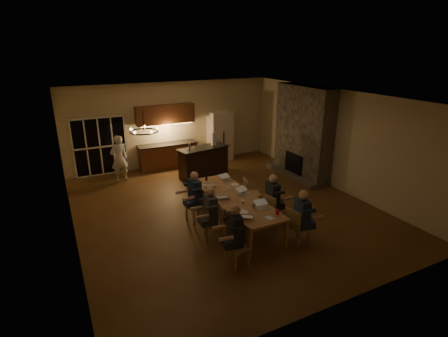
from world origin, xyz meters
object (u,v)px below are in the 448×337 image
person_left_mid (211,214)px  redcup_mid (212,191)px  can_cola (206,178)px  laptop_c (222,193)px  dining_table (235,210)px  laptop_b (263,204)px  laptop_f (227,177)px  laptop_e (209,182)px  chair_left_mid (213,223)px  chair_right_near (298,225)px  refrigerator (220,136)px  plate_near (258,203)px  chair_left_near (237,246)px  bar_blender (214,139)px  chandelier (144,131)px  mug_back (212,188)px  can_right (242,189)px  chair_right_far (252,193)px  laptop_d (244,191)px  plate_left (242,212)px  plate_far (235,185)px  chair_left_far (196,206)px  can_silver (253,205)px  person_right_mid (272,200)px  laptop_a (246,212)px  person_left_near (235,234)px  chair_right_mid (274,210)px  person_left_far (195,196)px  redcup_near (277,212)px  mug_front (243,202)px  bar_bottle (190,147)px  mug_mid (228,188)px  standing_person (119,159)px  bar_island (204,162)px  person_right_near (302,218)px

person_left_mid → redcup_mid: (0.47, 0.95, 0.12)m
can_cola → laptop_c: bearing=-95.2°
dining_table → laptop_b: size_ratio=10.39×
dining_table → laptop_f: laptop_f is taller
laptop_e → chair_left_mid: bearing=76.0°
chair_left_mid → chair_right_near: (1.76, -0.99, 0.00)m
refrigerator → plate_near: refrigerator is taller
chair_left_near → bar_blender: bar_blender is taller
chandelier → can_cola: size_ratio=5.04×
chair_right_near → chair_left_mid: bearing=48.9°
laptop_e → mug_back: bearing=89.4°
laptop_e → can_right: size_ratio=2.67×
chair_right_far → laptop_d: (-0.60, -0.57, 0.42)m
chair_left_mid → laptop_f: 2.06m
chandelier → chair_left_near: bearing=-47.7°
chair_right_near → chair_left_near: bearing=82.8°
plate_left → plate_far: (0.66, 1.60, 0.00)m
chair_left_far → plate_near: (1.22, -1.16, 0.31)m
laptop_b → can_silver: bearing=143.9°
person_right_mid → bar_blender: size_ratio=3.06×
chandelier → laptop_a: bearing=-27.2°
laptop_b → plate_near: bearing=81.7°
person_right_mid → person_left_near: bearing=127.8°
chair_right_mid → person_left_near: (-1.71, -1.01, 0.24)m
person_left_far → redcup_near: person_left_far is taller
chandelier → plate_near: size_ratio=2.35×
chair_left_mid → person_left_far: bearing=-163.8°
mug_front → bar_bottle: bar_bottle is taller
person_left_mid → person_right_mid: same height
laptop_f → person_left_near: bearing=-124.4°
chair_left_near → person_right_mid: bearing=116.8°
mug_back → plate_left: mug_back is taller
laptop_c → can_right: bearing=-162.7°
mug_mid → plate_near: 1.14m
person_right_mid → redcup_mid: (-1.29, 0.94, 0.12)m
chair_right_far → redcup_near: size_ratio=7.42×
refrigerator → laptop_f: size_ratio=6.25×
plate_far → bar_bottle: 2.83m
person_left_far → laptop_f: person_left_far is taller
redcup_mid → can_silver: same height
person_left_mid → laptop_a: size_ratio=4.31×
person_right_mid → standing_person: bearing=35.3°
bar_island → laptop_a: bearing=-111.5°
standing_person → chandelier: chandelier is taller
person_left_far → laptop_a: bearing=14.5°
chair_left_far → laptop_b: bearing=28.8°
plate_far → person_left_mid: bearing=-137.2°
bar_island → chair_left_near: bearing=-115.6°
person_right_near → laptop_d: person_right_near is taller
mug_mid → bar_blender: (1.06, 3.22, 0.51)m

